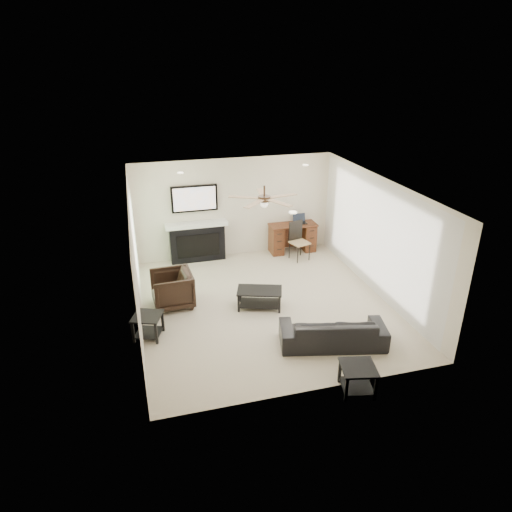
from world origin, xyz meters
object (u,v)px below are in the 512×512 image
object	(u,v)px
coffee_table	(260,298)
desk	(292,238)
fireplace_unit	(197,225)
sofa	(333,331)
armchair	(172,289)

from	to	relation	value
coffee_table	desk	size ratio (longest dim) A/B	0.74
fireplace_unit	desk	size ratio (longest dim) A/B	1.57
desk	fireplace_unit	bearing A→B (deg)	178.64
coffee_table	fireplace_unit	distance (m)	2.90
sofa	coffee_table	distance (m)	1.84
sofa	armchair	bearing A→B (deg)	-26.46
sofa	fireplace_unit	world-z (taller)	fireplace_unit
armchair	coffee_table	bearing A→B (deg)	69.00
coffee_table	desk	xyz separation A→B (m)	(1.62, 2.60, 0.18)
armchair	desk	distance (m)	3.90
coffee_table	fireplace_unit	world-z (taller)	fireplace_unit
coffee_table	fireplace_unit	bearing A→B (deg)	126.23
fireplace_unit	coffee_table	bearing A→B (deg)	-72.18
fireplace_unit	armchair	bearing A→B (deg)	-111.80
fireplace_unit	desk	distance (m)	2.54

